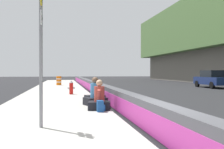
# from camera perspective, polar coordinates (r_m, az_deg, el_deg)

# --- Properties ---
(ground_plane) EXTENTS (160.00, 160.00, 0.00)m
(ground_plane) POSITION_cam_1_polar(r_m,az_deg,el_deg) (6.24, 10.72, -14.03)
(ground_plane) COLOR #232326
(ground_plane) RESTS_ON ground
(sidewalk_strip) EXTENTS (80.00, 4.40, 0.14)m
(sidewalk_strip) POSITION_cam_1_polar(r_m,az_deg,el_deg) (5.84, -15.17, -14.35)
(sidewalk_strip) COLOR #A8A59E
(sidewalk_strip) RESTS_ON ground_plane
(jersey_barrier) EXTENTS (76.00, 0.45, 0.85)m
(jersey_barrier) POSITION_cam_1_polar(r_m,az_deg,el_deg) (6.14, 10.69, -10.20)
(jersey_barrier) COLOR #47474C
(jersey_barrier) RESTS_ON ground_plane
(route_sign_post) EXTENTS (0.44, 0.09, 3.60)m
(route_sign_post) POSITION_cam_1_polar(r_m,az_deg,el_deg) (6.96, -15.24, 5.84)
(route_sign_post) COLOR gray
(route_sign_post) RESTS_ON sidewalk_strip
(fire_hydrant) EXTENTS (0.26, 0.46, 0.88)m
(fire_hydrant) POSITION_cam_1_polar(r_m,az_deg,el_deg) (16.78, -8.90, -2.76)
(fire_hydrant) COLOR red
(fire_hydrant) RESTS_ON sidewalk_strip
(seated_person_foreground) EXTENTS (0.83, 0.93, 1.13)m
(seated_person_foreground) POSITION_cam_1_polar(r_m,az_deg,el_deg) (9.92, -2.79, -5.63)
(seated_person_foreground) COLOR black
(seated_person_foreground) RESTS_ON sidewalk_strip
(seated_person_middle) EXTENTS (0.96, 1.05, 1.21)m
(seated_person_middle) POSITION_cam_1_polar(r_m,az_deg,el_deg) (11.29, -3.69, -4.76)
(seated_person_middle) COLOR black
(seated_person_middle) RESTS_ON sidewalk_strip
(seated_person_rear) EXTENTS (0.87, 0.97, 1.18)m
(seated_person_rear) POSITION_cam_1_polar(r_m,az_deg,el_deg) (12.44, -3.81, -4.30)
(seated_person_rear) COLOR black
(seated_person_rear) RESTS_ON sidewalk_strip
(backpack) EXTENTS (0.32, 0.28, 0.40)m
(backpack) POSITION_cam_1_polar(r_m,az_deg,el_deg) (9.42, -2.54, -6.95)
(backpack) COLOR navy
(backpack) RESTS_ON sidewalk_strip
(construction_barrel) EXTENTS (0.54, 0.54, 0.95)m
(construction_barrel) POSITION_cam_1_polar(r_m,az_deg,el_deg) (28.49, -11.54, -1.31)
(construction_barrel) COLOR orange
(construction_barrel) RESTS_ON sidewalk_strip
(parked_car_fourth) EXTENTS (4.56, 2.07, 1.71)m
(parked_car_fourth) POSITION_cam_1_polar(r_m,az_deg,el_deg) (27.31, 21.14, -0.91)
(parked_car_fourth) COLOR navy
(parked_car_fourth) RESTS_ON ground_plane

